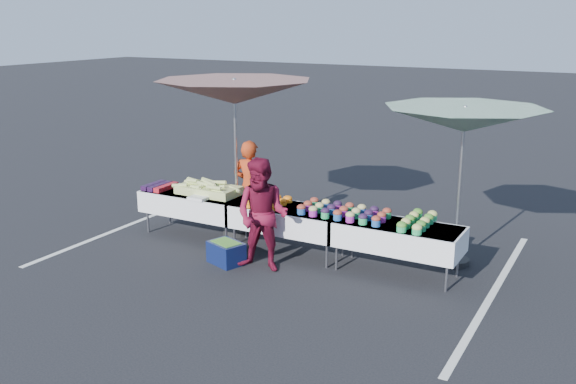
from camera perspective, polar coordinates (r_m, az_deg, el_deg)
The scene contains 17 objects.
ground at distance 10.27m, azimuth 0.00°, elevation -5.39°, with size 80.00×80.00×0.00m, color black.
stripe_left at distance 12.06m, azimuth -13.46°, elevation -2.66°, with size 0.10×5.00×0.00m, color silver.
stripe_right at distance 9.28m, azimuth 17.79°, elevation -8.47°, with size 0.10×5.00×0.00m, color silver.
table_left at distance 11.02m, azimuth -8.23°, elevation -0.91°, with size 1.86×0.81×0.75m.
table_center at distance 10.08m, azimuth 0.00°, elevation -2.29°, with size 1.86×0.81×0.75m.
table_right at distance 9.39m, azimuth 9.69°, elevation -3.84°, with size 1.86×0.81×0.75m.
berry_punnets at distance 11.36m, azimuth -11.32°, elevation 0.50°, with size 0.40×0.54×0.08m.
corn_pile at distance 10.85m, azimuth -7.11°, elevation 0.27°, with size 1.16×0.57×0.26m.
plastic_bags at distance 10.57m, azimuth -7.94°, elevation -0.53°, with size 0.30×0.25×0.05m, color white.
carrot_bowls at distance 10.18m, azimuth -1.75°, elevation -0.85°, with size 0.55×0.69×0.11m.
potato_cups at distance 9.61m, azimuth 4.97°, elevation -1.69°, with size 1.34×0.58×0.16m.
bean_baskets at distance 9.31m, azimuth 11.43°, elevation -2.54°, with size 0.36×0.86×0.15m.
vendor at distance 10.98m, azimuth -3.41°, elevation 0.42°, with size 0.59×0.39×1.63m, color #AC3413.
customer at distance 9.34m, azimuth -2.30°, elevation -2.06°, with size 0.82×0.64×1.68m, color maroon.
umbrella_left at distance 10.66m, azimuth -4.78°, elevation 8.75°, with size 2.73×2.73×2.68m.
umbrella_right at distance 9.59m, azimuth 15.40°, elevation 6.12°, with size 2.54×2.54×2.41m.
storage_bin at distance 9.82m, azimuth -5.51°, elevation -5.35°, with size 0.62×0.53×0.34m.
Camera 1 is at (4.63, -8.43, 3.61)m, focal length 40.00 mm.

